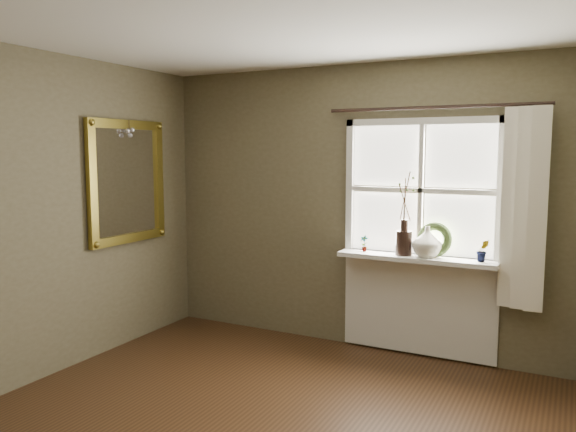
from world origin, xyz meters
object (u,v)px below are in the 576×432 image
at_px(cream_vase, 427,242).
at_px(wreath, 434,243).
at_px(dark_jug, 404,243).
at_px(gilt_mirror, 127,181).

height_order(cream_vase, wreath, wreath).
xyz_separation_m(dark_jug, cream_vase, (0.20, 0.00, 0.03)).
relative_size(dark_jug, wreath, 0.70).
bearing_deg(wreath, dark_jug, -165.69).
xyz_separation_m(cream_vase, gilt_mirror, (-2.61, -0.79, 0.49)).
distance_m(wreath, gilt_mirror, 2.83).
height_order(dark_jug, gilt_mirror, gilt_mirror).
height_order(wreath, gilt_mirror, gilt_mirror).
bearing_deg(gilt_mirror, wreath, 17.29).
bearing_deg(wreath, gilt_mirror, -157.37).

